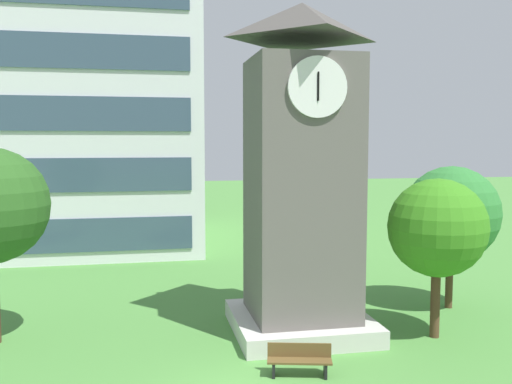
% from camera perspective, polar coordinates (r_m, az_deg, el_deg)
% --- Properties ---
extents(office_building, '(18.38, 14.81, 16.00)m').
position_cam_1_polar(office_building, '(38.48, -20.28, 6.98)').
color(office_building, silver).
rests_on(office_building, ground).
extents(clock_tower, '(4.58, 4.58, 11.11)m').
position_cam_1_polar(clock_tower, '(19.07, 4.61, 0.44)').
color(clock_tower, '#605B56').
rests_on(clock_tower, ground).
extents(park_bench, '(1.86, 0.89, 0.88)m').
position_cam_1_polar(park_bench, '(16.45, 4.43, -16.59)').
color(park_bench, brown).
rests_on(park_bench, ground).
extents(tree_by_building, '(3.72, 3.72, 5.61)m').
position_cam_1_polar(tree_by_building, '(23.18, 19.21, -2.10)').
color(tree_by_building, '#513823').
rests_on(tree_by_building, ground).
extents(tree_near_tower, '(3.26, 3.26, 5.35)m').
position_cam_1_polar(tree_near_tower, '(19.52, 17.93, -3.51)').
color(tree_near_tower, '#513823').
rests_on(tree_near_tower, ground).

